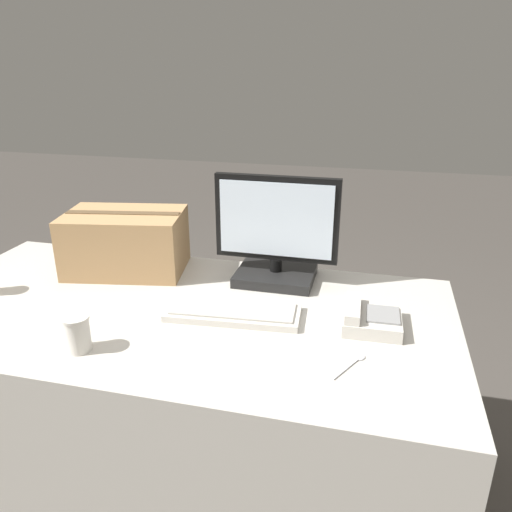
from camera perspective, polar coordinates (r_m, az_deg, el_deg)
ground_plane at (r=2.09m, az=-7.98°, el=-23.61°), size 12.00×12.00×0.00m
office_desk at (r=1.86m, az=-8.56°, el=-15.79°), size 1.80×0.90×0.72m
monitor at (r=1.80m, az=2.31°, el=1.91°), size 0.44×0.23×0.39m
keyboard at (r=1.60m, az=-2.63°, el=-6.44°), size 0.44×0.20×0.03m
desk_phone at (r=1.57m, az=12.85°, el=-6.97°), size 0.18×0.19×0.07m
paper_cup_right at (r=1.49m, az=-19.74°, el=-8.32°), size 0.08×0.08×0.11m
spoon at (r=1.40m, az=11.11°, el=-11.84°), size 0.08×0.14×0.00m
cardboard_box at (r=1.96m, az=-14.67°, el=1.57°), size 0.48×0.36×0.23m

